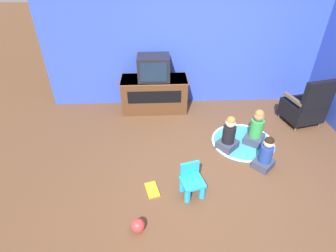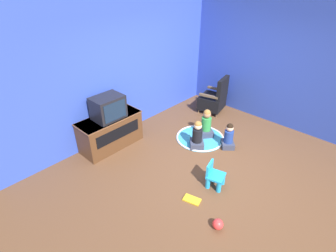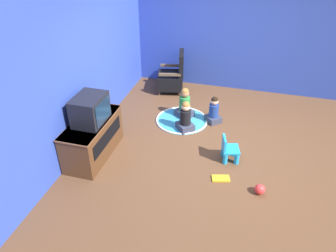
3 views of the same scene
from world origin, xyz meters
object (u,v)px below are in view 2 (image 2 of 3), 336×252
Objects in this scene: black_armchair at (214,99)px; toy_ball at (218,224)px; television at (108,108)px; yellow_kid_chair at (215,177)px; child_watching_left at (206,124)px; child_watching_right at (229,137)px; child_watching_center at (197,136)px; book at (192,200)px; tv_cabinet at (110,131)px.

black_armchair is 5.99× the size of toy_ball.
television is 3.74× the size of toy_ball.
child_watching_left is (1.19, 1.05, 0.09)m from yellow_kid_chair.
child_watching_right is at bearing 32.96° from black_armchair.
television reaches higher than black_armchair.
child_watching_center is 0.64m from child_watching_right.
toy_ball is 0.51× the size of book.
book is (-0.05, -2.16, -0.89)m from television.
child_watching_center reaches higher than toy_ball.
child_watching_left is 1.04× the size of child_watching_center.
toy_ball is (-0.69, -0.54, -0.10)m from yellow_kid_chair.
child_watching_center is at bearing -48.43° from tv_cabinet.
book is at bearing 172.89° from child_watching_center.
television is at bearing 87.12° from yellow_kid_chair.
child_watching_center is at bearing -47.80° from television.
child_watching_right is at bearing -89.49° from child_watching_center.
tv_cabinet is at bearing 85.66° from toy_ball.
yellow_kid_chair is 0.73× the size of child_watching_center.
toy_ball is (-1.88, -1.59, -0.20)m from child_watching_left.
book is at bearing 150.87° from child_watching_right.
child_watching_center is at bearing 37.48° from yellow_kid_chair.
black_armchair is at bearing -13.10° from television.
toy_ball reaches higher than book.
child_watching_left is 0.50m from child_watching_center.
child_watching_center is (-0.49, -0.13, -0.01)m from child_watching_left.
black_armchair is 3.08× the size of book.
toy_ball is at bearing -94.34° from tv_cabinet.
yellow_kid_chair is at bearing -110.69° from book.
tv_cabinet is 1.78m from child_watching_center.
tv_cabinet is 0.55m from television.
toy_ball is 0.62m from book.
toy_ball is at bearing 165.43° from child_watching_left.
black_armchair is at bearing -28.07° from child_watching_left.
tv_cabinet is 2.81m from black_armchair.
child_watching_right reaches higher than book.
television is 0.97× the size of child_watching_center.
black_armchair is 1.60m from child_watching_right.
television is 2.49m from child_watching_right.
child_watching_left is at bearing 40.22° from toy_ball.
television is 2.38m from yellow_kid_chair.
television is 1.87m from child_watching_center.
child_watching_right is 1.73m from book.
tv_cabinet is 1.36× the size of black_armchair.
television is 2.34m from book.
television is at bearing 90.08° from child_watching_right.
yellow_kid_chair reaches higher than toy_ball.
television reaches higher than toy_ball.
toy_ball is (-0.21, -2.76, -0.82)m from television.
book is at bearing 16.09° from black_armchair.
tv_cabinet is 2.43m from child_watching_right.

